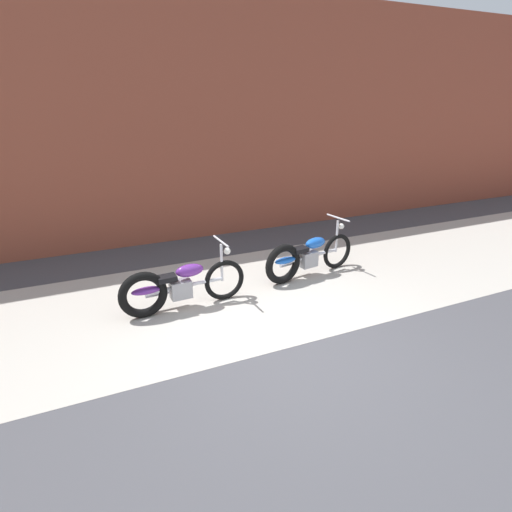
{
  "coord_description": "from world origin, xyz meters",
  "views": [
    {
      "loc": [
        -2.28,
        -4.02,
        3.07
      ],
      "look_at": [
        0.18,
        1.49,
        0.75
      ],
      "focal_mm": 28.72,
      "sensor_mm": 36.0,
      "label": 1
    }
  ],
  "objects": [
    {
      "name": "ground_plane",
      "position": [
        0.0,
        0.0,
        0.0
      ],
      "size": [
        80.0,
        80.0,
        0.0
      ],
      "primitive_type": "plane",
      "color": "#47474C"
    },
    {
      "name": "sidewalk_slab",
      "position": [
        0.0,
        1.75,
        0.0
      ],
      "size": [
        36.0,
        3.5,
        0.01
      ],
      "primitive_type": "cube",
      "color": "#B2ADA3",
      "rests_on": "ground"
    },
    {
      "name": "brick_building_wall",
      "position": [
        0.0,
        5.2,
        2.62
      ],
      "size": [
        36.0,
        0.5,
        5.25
      ],
      "primitive_type": "cube",
      "color": "brown",
      "rests_on": "ground"
    },
    {
      "name": "motorcycle_purple",
      "position": [
        -1.1,
        1.64,
        0.4
      ],
      "size": [
        2.01,
        0.58,
        1.03
      ],
      "rotation": [
        0.0,
        0.0,
        0.05
      ],
      "color": "black",
      "rests_on": "ground"
    },
    {
      "name": "motorcycle_blue",
      "position": [
        1.35,
        1.92,
        0.4
      ],
      "size": [
        2.0,
        0.62,
        1.03
      ],
      "rotation": [
        0.0,
        0.0,
        0.16
      ],
      "color": "black",
      "rests_on": "ground"
    }
  ]
}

